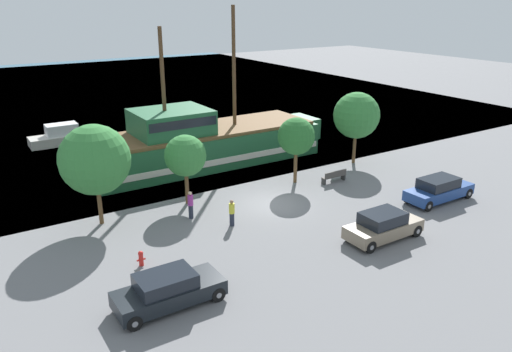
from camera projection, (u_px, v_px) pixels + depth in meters
name	position (u px, v px, depth m)	size (l,w,h in m)	color
ground_plane	(271.00, 204.00, 31.05)	(160.00, 160.00, 0.00)	slate
water_surface	(84.00, 95.00, 65.98)	(80.00, 80.00, 0.00)	#38667F
pirate_ship	(202.00, 142.00, 38.22)	(19.15, 5.60, 11.63)	#1E5633
moored_boat_dockside	(67.00, 136.00, 43.82)	(6.50, 1.97, 1.78)	#B7B2A8
parked_car_curb_front	(383.00, 226.00, 26.29)	(4.33, 1.82, 1.54)	#7F705B
parked_car_curb_mid	(168.00, 290.00, 20.55)	(4.54, 1.88, 1.49)	black
parked_car_curb_rear	(439.00, 189.00, 31.29)	(4.77, 1.79, 1.53)	navy
fire_hydrant	(141.00, 258.00, 23.75)	(0.42, 0.25, 0.76)	red
bench_promenade_east	(334.00, 176.00, 34.53)	(1.89, 0.45, 0.85)	#4C4742
pedestrian_walking_near	(232.00, 213.00, 27.83)	(0.32, 0.32, 1.55)	#232838
pedestrian_walking_far	(191.00, 205.00, 28.75)	(0.32, 0.32, 1.66)	#232838
tree_row_east	(95.00, 160.00, 27.08)	(3.89, 3.89, 5.75)	brown
tree_row_mideast	(185.00, 156.00, 30.09)	(2.54, 2.54, 4.38)	brown
tree_row_midwest	(296.00, 136.00, 33.60)	(2.53, 2.53, 4.57)	brown
tree_row_west	(357.00, 115.00, 37.55)	(3.49, 3.49, 5.50)	brown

